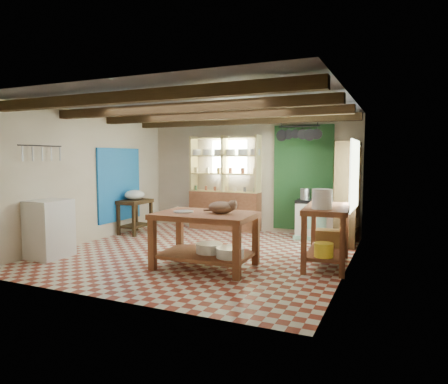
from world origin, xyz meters
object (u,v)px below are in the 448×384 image
at_px(work_table, 205,240).
at_px(white_cabinet, 49,229).
at_px(stove, 317,219).
at_px(cat, 221,207).
at_px(prep_table, 135,217).
at_px(right_counter, 327,236).

relative_size(work_table, white_cabinet, 1.53).
height_order(work_table, stove, work_table).
height_order(work_table, white_cabinet, white_cabinet).
bearing_deg(cat, work_table, -178.69).
xyz_separation_m(stove, prep_table, (-3.83, -1.07, -0.03)).
distance_m(work_table, cat, 0.58).
bearing_deg(white_cabinet, work_table, 10.41).
bearing_deg(white_cabinet, cat, 10.60).
xyz_separation_m(white_cabinet, cat, (2.95, 0.57, 0.45)).
distance_m(white_cabinet, cat, 3.04).
bearing_deg(prep_table, white_cabinet, -90.70).
bearing_deg(cat, stove, 60.84).
relative_size(work_table, stove, 1.80).
bearing_deg(work_table, stove, 66.81).
xyz_separation_m(work_table, white_cabinet, (-2.70, -0.52, 0.07)).
distance_m(work_table, right_counter, 1.90).
distance_m(work_table, prep_table, 3.26).
xyz_separation_m(prep_table, white_cabinet, (-0.02, -2.36, 0.11)).
relative_size(white_cabinet, right_counter, 0.75).
bearing_deg(stove, white_cabinet, -141.44).
height_order(work_table, right_counter, right_counter).
height_order(stove, cat, cat).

